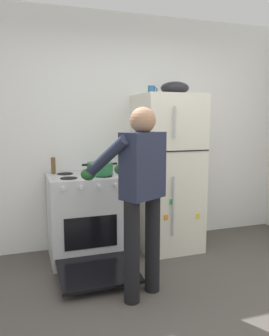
{
  "coord_description": "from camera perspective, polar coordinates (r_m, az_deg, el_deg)",
  "views": [
    {
      "loc": [
        -1.14,
        -1.94,
        1.51
      ],
      "look_at": [
        -0.04,
        1.32,
        1.0
      ],
      "focal_mm": 35.96,
      "sensor_mm": 36.0,
      "label": 1
    }
  ],
  "objects": [
    {
      "name": "ground",
      "position": [
        2.71,
        10.81,
        -25.62
      ],
      "size": [
        8.0,
        8.0,
        0.0
      ],
      "primitive_type": "plane",
      "color": "#4C4742"
    },
    {
      "name": "kitchen_wall_back",
      "position": [
        4.05,
        -2.36,
        6.16
      ],
      "size": [
        6.0,
        0.1,
        2.7
      ],
      "primitive_type": "cube",
      "color": "white",
      "rests_on": "ground"
    },
    {
      "name": "refrigerator",
      "position": [
        3.9,
        5.53,
        -0.82
      ],
      "size": [
        0.68,
        0.72,
        1.77
      ],
      "color": "silver",
      "rests_on": "ground"
    },
    {
      "name": "stove_range",
      "position": [
        3.7,
        -8.32,
        -8.37
      ],
      "size": [
        0.76,
        1.22,
        0.92
      ],
      "color": "silver",
      "rests_on": "ground"
    },
    {
      "name": "person_cook",
      "position": [
        2.78,
        0.73,
        -2.91
      ],
      "size": [
        0.68,
        0.76,
        1.6
      ],
      "color": "black",
      "rests_on": "ground"
    },
    {
      "name": "red_pot",
      "position": [
        3.58,
        -5.89,
        -0.09
      ],
      "size": [
        0.38,
        0.28,
        0.13
      ],
      "color": "#236638",
      "rests_on": "stove_range"
    },
    {
      "name": "coffee_mug",
      "position": [
        3.84,
        2.94,
        13.05
      ],
      "size": [
        0.11,
        0.08,
        0.1
      ],
      "color": "#2D6093",
      "rests_on": "refrigerator"
    },
    {
      "name": "pepper_mill",
      "position": [
        3.76,
        -13.61,
        0.44
      ],
      "size": [
        0.05,
        0.05,
        0.17
      ],
      "primitive_type": "cylinder",
      "color": "brown",
      "rests_on": "stove_range"
    },
    {
      "name": "mixing_bowl",
      "position": [
        3.9,
        6.84,
        13.29
      ],
      "size": [
        0.32,
        0.32,
        0.14
      ],
      "primitive_type": "ellipsoid",
      "color": "black",
      "rests_on": "refrigerator"
    }
  ]
}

